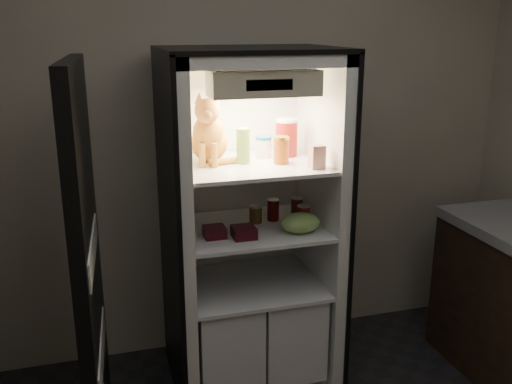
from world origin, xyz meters
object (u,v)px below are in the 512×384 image
at_px(soda_can_c, 304,217).
at_px(condiment_jar, 256,214).
at_px(salsa_jar, 281,150).
at_px(grape_bag, 300,223).
at_px(mayo_tub, 263,147).
at_px(tabby_cat, 209,136).
at_px(cream_carton, 317,157).
at_px(parmesan_shaker, 243,146).
at_px(berry_box_right, 244,232).
at_px(soda_can_b, 297,208).
at_px(soda_can_a, 273,210).
at_px(berry_box_left, 215,232).
at_px(refrigerator, 249,248).
at_px(pepper_jar, 286,137).

relative_size(soda_can_c, condiment_jar, 1.29).
relative_size(salsa_jar, grape_bag, 0.68).
bearing_deg(mayo_tub, tabby_cat, -175.39).
relative_size(cream_carton, grape_bag, 0.56).
relative_size(parmesan_shaker, berry_box_right, 1.58).
bearing_deg(cream_carton, parmesan_shaker, 147.72).
bearing_deg(soda_can_b, soda_can_a, 173.97).
bearing_deg(berry_box_left, berry_box_right, -19.97).
bearing_deg(condiment_jar, refrigerator, 169.30).
bearing_deg(soda_can_c, mayo_tub, 128.88).
distance_m(soda_can_c, berry_box_right, 0.34).
xyz_separation_m(tabby_cat, parmesan_shaker, (0.16, -0.06, -0.05)).
relative_size(refrigerator, parmesan_shaker, 10.26).
distance_m(berry_box_left, berry_box_right, 0.15).
xyz_separation_m(mayo_tub, cream_carton, (0.19, -0.29, -0.00)).
height_order(mayo_tub, soda_can_a, mayo_tub).
relative_size(pepper_jar, berry_box_left, 1.87).
relative_size(pepper_jar, soda_can_a, 1.69).
xyz_separation_m(soda_can_c, condiment_jar, (-0.22, 0.16, -0.01)).
bearing_deg(cream_carton, condiment_jar, 133.65).
height_order(refrigerator, condiment_jar, refrigerator).
xyz_separation_m(pepper_jar, grape_bag, (-0.01, -0.27, -0.40)).
xyz_separation_m(pepper_jar, cream_carton, (0.05, -0.31, -0.04)).
height_order(pepper_jar, condiment_jar, pepper_jar).
relative_size(cream_carton, soda_can_a, 0.98).
relative_size(cream_carton, condiment_jar, 1.20).
bearing_deg(condiment_jar, berry_box_right, -120.70).
height_order(soda_can_c, condiment_jar, soda_can_c).
bearing_deg(mayo_tub, soda_can_c, -51.12).
relative_size(refrigerator, salsa_jar, 13.27).
bearing_deg(soda_can_c, pepper_jar, 97.16).
bearing_deg(grape_bag, refrigerator, 134.43).
bearing_deg(pepper_jar, berry_box_right, -140.28).
bearing_deg(soda_can_a, berry_box_left, -155.89).
relative_size(tabby_cat, soda_can_b, 3.12).
bearing_deg(pepper_jar, soda_can_a, -153.10).
bearing_deg(refrigerator, parmesan_shaker, -128.10).
bearing_deg(pepper_jar, salsa_jar, -117.29).
bearing_deg(mayo_tub, refrigerator, -161.52).
height_order(salsa_jar, condiment_jar, salsa_jar).
bearing_deg(parmesan_shaker, salsa_jar, -18.09).
relative_size(salsa_jar, berry_box_right, 1.22).
xyz_separation_m(refrigerator, berry_box_left, (-0.23, -0.16, 0.18)).
bearing_deg(soda_can_c, refrigerator, 146.19).
bearing_deg(parmesan_shaker, grape_bag, -32.20).
bearing_deg(soda_can_b, refrigerator, 177.33).
height_order(parmesan_shaker, cream_carton, parmesan_shaker).
height_order(parmesan_shaker, berry_box_left, parmesan_shaker).
bearing_deg(soda_can_c, salsa_jar, 154.85).
distance_m(refrigerator, soda_can_c, 0.37).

